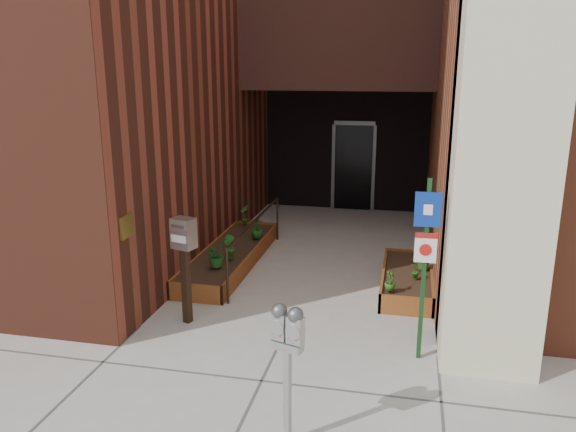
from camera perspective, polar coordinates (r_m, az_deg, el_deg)
The scene contains 14 objects.
ground at distance 7.56m, azimuth -0.75°, elevation -12.55°, with size 80.00×80.00×0.00m, color #9E9991.
planter_left at distance 10.29m, azimuth -5.83°, elevation -4.14°, with size 0.90×3.60×0.30m.
planter_right at distance 9.36m, azimuth 11.99°, elevation -6.40°, with size 0.80×2.20×0.30m.
handrail at distance 9.92m, azimuth -3.26°, elevation -1.10°, with size 0.04×3.34×0.90m.
parking_meter at distance 5.23m, azimuth -0.07°, elevation -12.30°, with size 0.33×0.20×1.42m.
sign_post at distance 6.79m, azimuth 13.77°, elevation -3.51°, with size 0.31×0.08×2.26m.
payment_dropbox at distance 7.78m, azimuth -10.49°, elevation -3.23°, with size 0.35×0.30×1.52m.
shrub_left_a at distance 9.29m, azimuth -7.25°, elevation -3.93°, with size 0.36×0.36×0.40m, color #1A5D20.
shrub_left_b at distance 9.65m, azimuth -6.02°, elevation -3.16°, with size 0.22×0.22×0.40m, color #1E5F1B.
shrub_left_c at distance 10.75m, azimuth -3.19°, elevation -1.20°, with size 0.22×0.22×0.40m, color #185317.
shrub_left_d at distance 11.70m, azimuth -4.45°, elevation 0.13°, with size 0.21×0.21×0.39m, color #2C601B.
shrub_right_a at distance 8.40m, azimuth 10.33°, elevation -6.52°, with size 0.16×0.16×0.29m, color #2B5C1A.
shrub_right_b at distance 8.96m, azimuth 12.90°, elevation -5.08°, with size 0.19×0.19×0.36m, color #235919.
shrub_right_c at distance 9.37m, azimuth 13.64°, elevation -4.30°, with size 0.30×0.30×0.33m, color #2B5F1B.
Camera 1 is at (1.50, -6.53, 3.50)m, focal length 35.00 mm.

